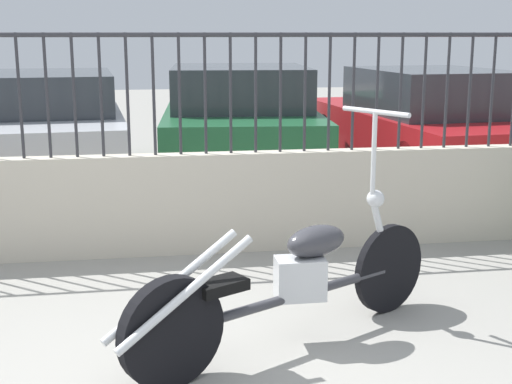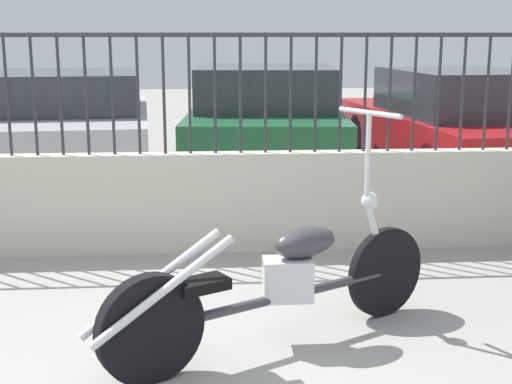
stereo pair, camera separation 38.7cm
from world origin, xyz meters
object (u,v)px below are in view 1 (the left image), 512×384
motorcycle_dark_grey (281,284)px  car_silver (42,128)px  car_red (425,122)px  car_green (239,122)px

motorcycle_dark_grey → car_silver: (-1.91, 4.83, 0.29)m
motorcycle_dark_grey → car_red: size_ratio=0.46×
car_green → motorcycle_dark_grey: bearing=179.9°
car_silver → car_red: 4.65m
motorcycle_dark_grey → car_green: 4.95m
motorcycle_dark_grey → car_green: (0.42, 4.92, 0.30)m
motorcycle_dark_grey → car_silver: car_silver is taller
car_red → motorcycle_dark_grey: bearing=145.6°
car_green → car_red: size_ratio=0.93×
car_red → car_silver: bearing=84.6°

